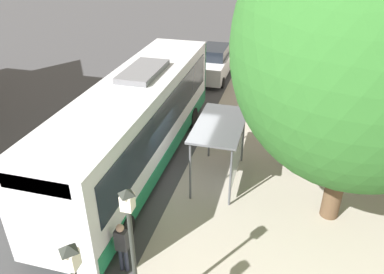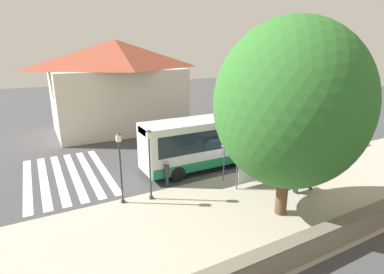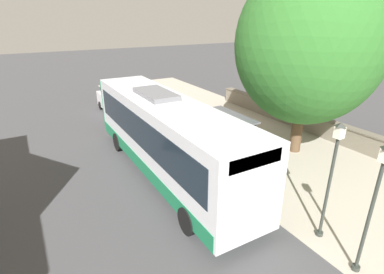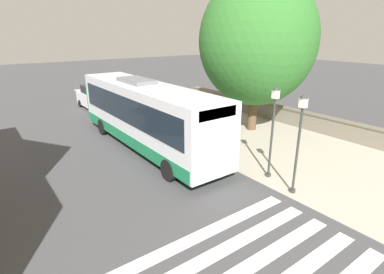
% 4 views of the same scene
% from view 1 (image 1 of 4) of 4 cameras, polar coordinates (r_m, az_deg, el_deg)
% --- Properties ---
extents(ground_plane, '(120.00, 120.00, 0.00)m').
position_cam_1_polar(ground_plane, '(14.42, -1.93, -6.84)').
color(ground_plane, '#424244').
rests_on(ground_plane, ground).
extents(sidewalk_plaza, '(9.00, 44.00, 0.02)m').
position_cam_1_polar(sidewalk_plaza, '(14.03, 16.21, -9.35)').
color(sidewalk_plaza, '#ADA393').
rests_on(sidewalk_plaza, ground).
extents(bus, '(2.68, 12.10, 3.81)m').
position_cam_1_polar(bus, '(14.58, -8.31, 2.33)').
color(bus, silver).
rests_on(bus, ground).
extents(bus_shelter, '(1.70, 3.24, 2.40)m').
position_cam_1_polar(bus_shelter, '(13.55, 4.87, 0.52)').
color(bus_shelter, '#515459').
rests_on(bus_shelter, ground).
extents(pedestrian, '(0.34, 0.22, 1.68)m').
position_cam_1_polar(pedestrian, '(10.75, -10.64, -15.75)').
color(pedestrian, '#2D3347').
rests_on(pedestrian, ground).
extents(bench, '(0.40, 1.49, 0.88)m').
position_cam_1_polar(bench, '(15.84, 15.53, -2.36)').
color(bench, '#333338').
rests_on(bench, ground).
extents(street_lamp_near, '(0.28, 0.28, 4.12)m').
position_cam_1_polar(street_lamp_near, '(8.45, -9.02, -16.91)').
color(street_lamp_near, '#2D332D').
rests_on(street_lamp_near, ground).
extents(shade_tree, '(7.26, 7.26, 9.74)m').
position_cam_1_polar(shade_tree, '(11.14, 25.11, 12.23)').
color(shade_tree, brown).
rests_on(shade_tree, ground).
extents(parked_car_behind_bus, '(1.87, 4.69, 2.00)m').
position_cam_1_polar(parked_car_behind_bus, '(24.26, 3.43, 11.16)').
color(parked_car_behind_bus, silver).
rests_on(parked_car_behind_bus, ground).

